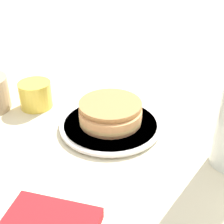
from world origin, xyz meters
TOP-DOWN VIEW (x-y plane):
  - ground_plane at (0.00, 0.00)m, footprint 4.00×4.00m
  - plate at (0.02, 0.00)m, footprint 0.22×0.22m
  - pancake_stack at (0.02, -0.00)m, footprint 0.15×0.14m
  - juice_glass at (-0.08, -0.18)m, footprint 0.08×0.08m

SIDE VIEW (x-z plane):
  - ground_plane at x=0.00m, z-range 0.00..0.00m
  - plate at x=0.02m, z-range 0.00..0.01m
  - juice_glass at x=-0.08m, z-range 0.00..0.06m
  - pancake_stack at x=0.02m, z-range 0.01..0.06m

